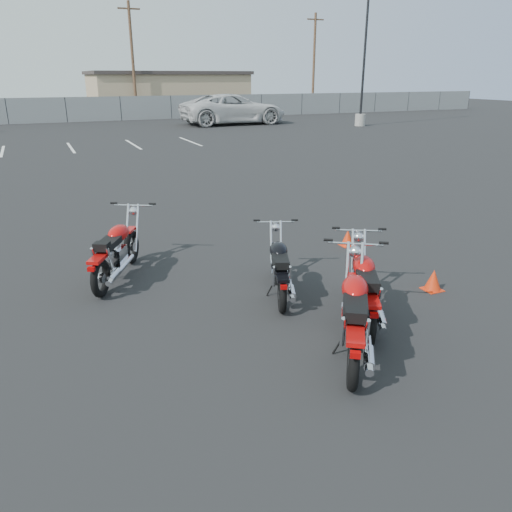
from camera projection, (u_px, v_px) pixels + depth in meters
name	position (u px, v px, depth m)	size (l,w,h in m)	color
ground	(260.00, 312.00, 7.34)	(120.00, 120.00, 0.00)	black
motorcycle_front_red	(117.00, 251.00, 8.40)	(1.45, 2.10, 1.08)	black
motorcycle_second_black	(280.00, 268.00, 7.82)	(1.13, 1.93, 0.97)	black
motorcycle_third_red	(365.00, 288.00, 6.98)	(1.43, 2.06, 1.06)	black
motorcycle_rear_red	(355.00, 315.00, 6.11)	(1.66, 2.13, 1.13)	black
training_cone_near	(348.00, 238.00, 10.17)	(0.28, 0.28, 0.33)	red
training_cone_far	(433.00, 280.00, 8.05)	(0.29, 0.29, 0.35)	red
light_pole_east	(363.00, 78.00, 33.63)	(0.80, 0.70, 11.69)	#989690
chainlink_fence	(66.00, 110.00, 37.11)	(80.06, 0.06, 1.80)	slate
tan_building_east	(167.00, 91.00, 48.34)	(14.40, 9.40, 3.70)	tan
utility_pole_c	(133.00, 58.00, 41.55)	(1.80, 0.24, 9.00)	#4C3323
utility_pole_d	(314.00, 61.00, 49.29)	(1.80, 0.24, 9.00)	#4C3323
parking_line_stripes	(37.00, 149.00, 23.57)	(15.12, 4.00, 0.01)	silver
white_van	(233.00, 100.00, 35.37)	(8.70, 3.48, 3.31)	silver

